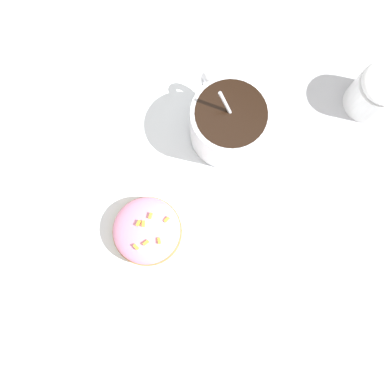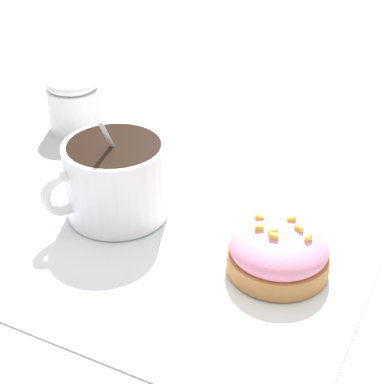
% 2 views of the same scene
% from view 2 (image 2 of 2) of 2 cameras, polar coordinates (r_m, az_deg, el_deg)
% --- Properties ---
extents(ground_plane, '(3.00, 3.00, 0.00)m').
position_cam_2_polar(ground_plane, '(0.57, 0.45, -4.00)').
color(ground_plane, '#B2B2B7').
extents(paper_napkin, '(0.32, 0.33, 0.00)m').
position_cam_2_polar(paper_napkin, '(0.57, 0.45, -3.88)').
color(paper_napkin, white).
rests_on(paper_napkin, ground_plane).
extents(coffee_cup, '(0.09, 0.11, 0.10)m').
position_cam_2_polar(coffee_cup, '(0.59, -6.75, 1.48)').
color(coffee_cup, white).
rests_on(coffee_cup, paper_napkin).
extents(frosted_pastry, '(0.08, 0.08, 0.04)m').
position_cam_2_polar(frosted_pastry, '(0.53, 7.70, -5.31)').
color(frosted_pastry, '#B2753D').
rests_on(frosted_pastry, paper_napkin).
extents(sugar_bowl, '(0.06, 0.06, 0.07)m').
position_cam_2_polar(sugar_bowl, '(0.76, -10.44, 7.95)').
color(sugar_bowl, white).
rests_on(sugar_bowl, ground_plane).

